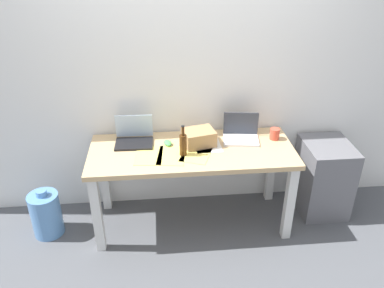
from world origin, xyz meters
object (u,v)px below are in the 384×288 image
computer_mouse (168,143)px  cardboard_box (199,138)px  laptop_right (241,134)px  water_cooler_jug (46,214)px  beer_bottle (183,144)px  laptop_left (134,137)px  filing_cabinet (323,177)px  desk (192,161)px  coffee_mug (275,134)px

computer_mouse → cardboard_box: bearing=-20.8°
laptop_right → water_cooler_jug: (-1.65, -0.17, -0.58)m
beer_bottle → computer_mouse: bearing=122.9°
laptop_left → water_cooler_jug: laptop_left is taller
laptop_right → computer_mouse: 0.61m
filing_cabinet → computer_mouse: bearing=179.6°
computer_mouse → filing_cabinet: bearing=-16.5°
beer_bottle → laptop_right: bearing=23.3°
desk → filing_cabinet: bearing=4.2°
water_cooler_jug → filing_cabinet: 2.42m
laptop_left → coffee_mug: bearing=-2.3°
cardboard_box → filing_cabinet: cardboard_box is taller
computer_mouse → water_cooler_jug: (-1.04, -0.13, -0.55)m
laptop_left → filing_cabinet: laptop_left is taller
desk → filing_cabinet: (1.19, 0.09, -0.29)m
laptop_right → laptop_left: bearing=178.3°
filing_cabinet → beer_bottle: bearing=-172.5°
coffee_mug → water_cooler_jug: 2.02m
laptop_right → desk: bearing=-162.2°
cardboard_box → filing_cabinet: (1.12, 0.01, -0.46)m
laptop_right → cardboard_box: (-0.36, -0.06, 0.02)m
laptop_right → cardboard_box: size_ratio=1.29×
water_cooler_jug → filing_cabinet: bearing=2.9°
beer_bottle → water_cooler_jug: beer_bottle is taller
beer_bottle → computer_mouse: size_ratio=2.54×
desk → cardboard_box: bearing=50.3°
laptop_right → beer_bottle: size_ratio=1.24×
laptop_left → cardboard_box: bearing=-9.2°
laptop_right → water_cooler_jug: bearing=-174.1°
cardboard_box → computer_mouse: bearing=175.3°
filing_cabinet → laptop_right: bearing=176.3°
computer_mouse → filing_cabinet: computer_mouse is taller
laptop_right → filing_cabinet: bearing=-3.7°
laptop_right → computer_mouse: (-0.61, -0.04, -0.03)m
laptop_left → water_cooler_jug: bearing=-165.5°
laptop_left → beer_bottle: bearing=-31.8°
computer_mouse → cardboard_box: cardboard_box is taller
laptop_left → coffee_mug: (1.17, -0.05, 0.00)m
filing_cabinet → laptop_left: bearing=177.4°
desk → water_cooler_jug: (-1.23, -0.04, -0.43)m
cardboard_box → filing_cabinet: 1.22m
water_cooler_jug → filing_cabinet: filing_cabinet is taller
coffee_mug → filing_cabinet: bearing=-3.2°
coffee_mug → beer_bottle: bearing=-166.1°
computer_mouse → cardboard_box: (0.25, -0.02, 0.05)m
filing_cabinet → cardboard_box: bearing=-179.5°
computer_mouse → coffee_mug: (0.90, 0.02, 0.03)m
computer_mouse → laptop_left: bearing=150.6°
desk → laptop_left: (-0.46, 0.16, 0.15)m
laptop_right → filing_cabinet: (0.76, -0.05, -0.45)m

